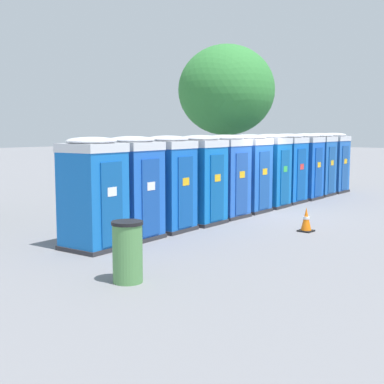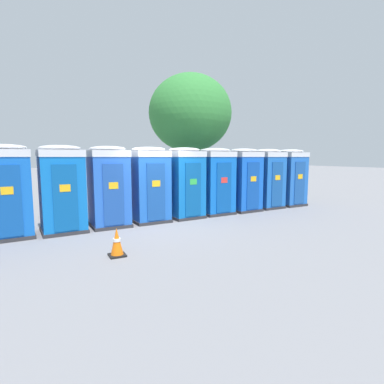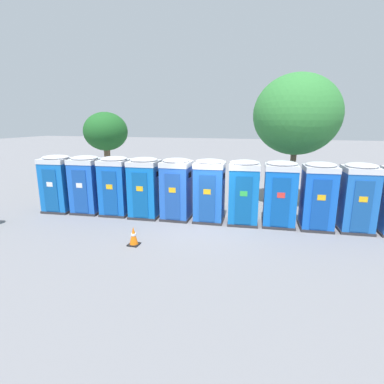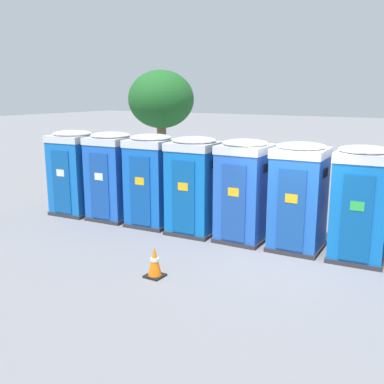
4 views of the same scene
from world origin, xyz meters
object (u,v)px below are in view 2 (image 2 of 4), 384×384
Objects in this scene: portapotty_4 at (109,186)px; traffic_cone at (117,242)px; portapotty_8 at (243,180)px; portapotty_10 at (290,177)px; portapotty_3 at (62,189)px; portapotty_6 at (185,182)px; street_tree_1 at (190,113)px; portapotty_2 at (7,191)px; portapotty_9 at (267,178)px; portapotty_7 at (215,181)px; portapotty_5 at (149,184)px.

traffic_cone is (-0.48, -3.04, -0.97)m from portapotty_4.
portapotty_10 is at bearing 3.93° from portapotty_8.
portapotty_3 is 4.11m from portapotty_6.
portapotty_6 is at bearing -119.72° from street_tree_1.
portapotty_2 is 1.00× the size of portapotty_9.
portapotty_8 is 1.00× the size of portapotty_9.
portapotty_2 is at bearing -179.22° from portapotty_3.
portapotty_4 reaches higher than traffic_cone.
portapotty_4 is 0.42× the size of street_tree_1.
portapotty_6 is at bearing 3.15° from portapotty_2.
portapotty_3 is at bearing -176.05° from portapotty_6.
portapotty_6 and portapotty_8 have the same top height.
portapotty_10 is at bearing 22.25° from traffic_cone.
portapotty_6 is at bearing -176.72° from portapotty_8.
portapotty_6 is 5.48m from portapotty_10.
portapotty_7 is (5.46, 0.41, -0.00)m from portapotty_3.
street_tree_1 is (-0.81, 3.21, 2.99)m from portapotty_8.
portapotty_6 is 1.37m from portapotty_7.
portapotty_4 and portapotty_8 have the same top height.
portapotty_9 is at bearing 3.76° from portapotty_5.
portapotty_2 is 1.00× the size of portapotty_4.
portapotty_4 is 4.11m from portapotty_7.
street_tree_1 is (3.29, 3.44, 2.99)m from portapotty_5.
portapotty_5 is at bearing -176.51° from portapotty_10.
portapotty_2 is 2.74m from portapotty_4.
portapotty_5 is at bearing 3.19° from portapotty_2.
portapotty_7 is at bearing 4.09° from portapotty_5.
portapotty_5 is 3.76m from traffic_cone.
portapotty_2 is at bearing -176.48° from portapotty_9.
portapotty_2 is 1.00× the size of portapotty_10.
portapotty_7 is 5.74m from traffic_cone.
portapotty_5 is 3.97× the size of traffic_cone.
street_tree_1 reaches higher than portapotty_6.
portapotty_8 and portapotty_10 have the same top height.
portapotty_2 is 5.48m from portapotty_6.
portapotty_3 is 0.42× the size of street_tree_1.
portapotty_6 and portapotty_7 have the same top height.
traffic_cone is (-1.84, -3.13, -0.97)m from portapotty_5.
portapotty_10 is 9.42m from traffic_cone.
portapotty_7 is (2.73, 0.20, -0.00)m from portapotty_5.
street_tree_1 is at bearing 139.48° from portapotty_10.
portapotty_4 is 1.00× the size of portapotty_10.
portapotty_4 and portapotty_6 have the same top height.
street_tree_1 is (0.56, 3.25, 2.99)m from portapotty_7.
portapotty_8 is 4.46m from street_tree_1.
portapotty_10 is (2.73, 0.19, 0.00)m from portapotty_8.
portapotty_7 is (1.36, 0.12, -0.00)m from portapotty_6.
street_tree_1 is (7.39, 3.67, 2.99)m from portapotty_2.
portapotty_4 is 3.97× the size of traffic_cone.
portapotty_2 is at bearing -176.45° from portapotty_7.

